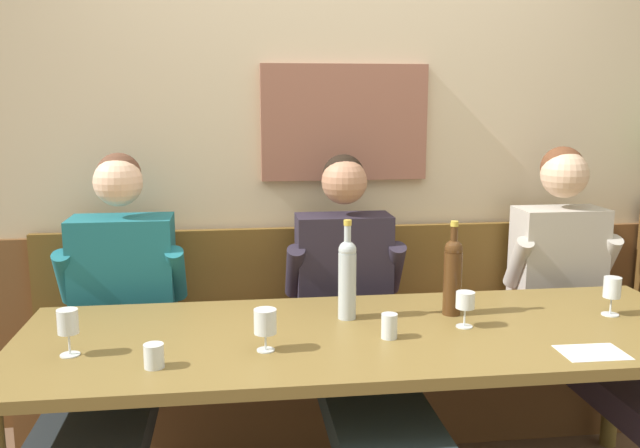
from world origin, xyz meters
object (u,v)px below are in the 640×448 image
(person_right_seat, at_px, (358,329))
(water_tumbler_center, at_px, (389,326))
(wine_bottle_green_tall, at_px, (347,276))
(wine_glass_by_bottle, at_px, (612,290))
(wall_bench, at_px, (340,371))
(wine_glass_left_end, at_px, (265,324))
(water_tumbler_right, at_px, (154,356))
(person_center_right_seat, at_px, (112,334))
(wine_glass_center_rear, at_px, (68,323))
(wine_glass_right_end, at_px, (465,302))
(wine_bottle_amber_mid, at_px, (453,274))
(person_left_seat, at_px, (593,311))
(dining_table, at_px, (370,349))

(person_right_seat, bearing_deg, water_tumbler_center, -84.31)
(wine_bottle_green_tall, xyz_separation_m, wine_glass_by_bottle, (1.01, -0.09, -0.06))
(wall_bench, xyz_separation_m, water_tumbler_center, (0.05, -0.76, 0.49))
(wine_glass_left_end, bearing_deg, water_tumbler_right, -164.75)
(person_center_right_seat, distance_m, wine_glass_center_rear, 0.48)
(wine_glass_right_end, relative_size, wine_glass_center_rear, 0.85)
(wine_bottle_amber_mid, relative_size, wine_glass_by_bottle, 2.45)
(wine_bottle_amber_mid, bearing_deg, wine_glass_by_bottle, -8.33)
(wine_glass_center_rear, xyz_separation_m, water_tumbler_center, (1.06, 0.02, -0.07))
(person_right_seat, distance_m, wine_glass_by_bottle, 0.99)
(person_center_right_seat, xyz_separation_m, wine_glass_center_rear, (-0.06, -0.44, 0.19))
(wine_glass_left_end, relative_size, wine_glass_by_bottle, 0.95)
(wall_bench, relative_size, water_tumbler_center, 32.14)
(wine_bottle_amber_mid, bearing_deg, wine_bottle_green_tall, 179.48)
(person_center_right_seat, relative_size, wine_glass_center_rear, 8.52)
(wall_bench, relative_size, person_center_right_seat, 2.13)
(wine_bottle_green_tall, distance_m, wine_glass_left_end, 0.44)
(person_left_seat, xyz_separation_m, wine_glass_center_rear, (-2.05, -0.43, 0.18))
(person_center_right_seat, distance_m, person_left_seat, 2.00)
(person_left_seat, bearing_deg, wine_glass_right_end, -154.37)
(dining_table, height_order, wine_glass_by_bottle, wine_glass_by_bottle)
(wine_glass_by_bottle, distance_m, water_tumbler_right, 1.71)
(wine_glass_right_end, distance_m, wine_glass_left_end, 0.74)
(person_left_seat, relative_size, wine_glass_center_rear, 8.58)
(person_center_right_seat, height_order, person_left_seat, person_left_seat)
(person_center_right_seat, height_order, wine_glass_center_rear, person_center_right_seat)
(wall_bench, bearing_deg, person_center_right_seat, -159.97)
(person_left_seat, bearing_deg, wine_glass_center_rear, -168.10)
(wine_glass_by_bottle, bearing_deg, dining_table, -176.49)
(water_tumbler_center, bearing_deg, wall_bench, 93.75)
(wall_bench, xyz_separation_m, wine_glass_center_rear, (-1.01, -0.79, 0.55))
(wine_glass_right_end, bearing_deg, person_center_right_seat, 165.61)
(wall_bench, distance_m, wine_bottle_green_tall, 0.81)
(wine_glass_right_end, xyz_separation_m, wine_glass_center_rear, (-1.36, -0.10, 0.02))
(wine_bottle_amber_mid, bearing_deg, wall_bench, 123.02)
(wine_bottle_green_tall, distance_m, wine_glass_center_rear, 0.99)
(dining_table, relative_size, person_center_right_seat, 1.90)
(dining_table, bearing_deg, person_center_right_seat, 160.83)
(person_center_right_seat, xyz_separation_m, person_right_seat, (0.97, -0.03, -0.02))
(person_right_seat, xyz_separation_m, wine_glass_left_end, (-0.39, -0.45, 0.20))
(water_tumbler_right, relative_size, water_tumbler_center, 0.87)
(wine_bottle_green_tall, bearing_deg, wine_glass_left_end, -137.42)
(wine_glass_right_end, distance_m, water_tumbler_right, 1.11)
(wine_bottle_amber_mid, relative_size, wine_glass_left_end, 2.58)
(person_left_seat, relative_size, wine_bottle_green_tall, 3.50)
(person_right_seat, bearing_deg, wine_glass_right_end, -42.55)
(person_center_right_seat, xyz_separation_m, wine_glass_left_end, (0.58, -0.48, 0.18))
(wine_glass_right_end, bearing_deg, dining_table, 179.65)
(wine_bottle_green_tall, xyz_separation_m, water_tumbler_center, (0.11, -0.23, -0.12))
(dining_table, bearing_deg, wine_glass_by_bottle, 3.51)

